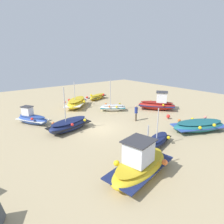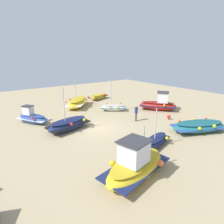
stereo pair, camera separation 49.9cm
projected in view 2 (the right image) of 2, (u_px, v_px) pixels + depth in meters
The scene contains 12 objects.
ground_plane at pixel (98, 128), 18.80m from camera, with size 52.37×52.37×0.00m, color tan.
fishing_boat_0 at pixel (69, 124), 18.25m from camera, with size 2.47×4.46×4.08m.
fishing_boat_1 at pixel (114, 107), 24.46m from camera, with size 2.85×3.21×3.80m.
fishing_boat_2 at pixel (159, 104), 24.68m from camera, with size 4.64×4.18×2.34m.
fishing_boat_3 at pixel (99, 97), 30.56m from camera, with size 2.40×3.75×0.89m.
fishing_boat_4 at pixel (199, 126), 17.84m from camera, with size 3.74×5.32×1.05m.
fishing_boat_5 at pixel (78, 102), 26.18m from camera, with size 5.04×4.89×3.51m.
fishing_boat_6 at pixel (136, 165), 11.26m from camera, with size 2.89×5.08×2.94m.
fishing_boat_7 at pixel (156, 141), 15.17m from camera, with size 1.93×3.28×3.04m.
fishing_boat_8 at pixel (32, 118), 20.03m from camera, with size 3.59×2.75×1.79m.
person_walking at pixel (136, 112), 20.58m from camera, with size 0.32×0.32×1.69m.
mooring_buoy_0 at pixel (169, 117), 21.23m from camera, with size 0.40×0.40×0.52m.
Camera 2 is at (-14.95, 9.38, 6.79)m, focal length 31.98 mm.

